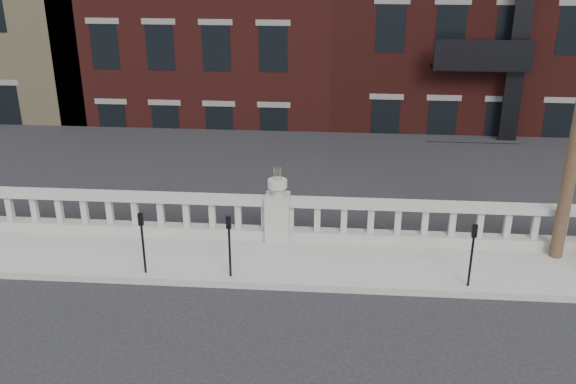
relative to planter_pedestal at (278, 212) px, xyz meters
The scene contains 8 objects.
ground 4.04m from the planter_pedestal, 90.00° to the right, with size 120.00×120.00×0.00m, color black.
sidewalk 1.21m from the planter_pedestal, 90.00° to the right, with size 32.00×2.20×0.15m, color gray.
balustrade 0.19m from the planter_pedestal, ahead, with size 28.00×0.34×1.03m.
planter_pedestal is the anchor object (origin of this frame).
lower_level 19.19m from the planter_pedestal, 88.31° to the left, with size 80.00×44.00×20.80m.
parking_meter_b 3.18m from the planter_pedestal, 145.50° to the right, with size 0.10×0.09×1.36m.
parking_meter_c 1.98m from the planter_pedestal, 114.32° to the right, with size 0.10×0.09×1.36m.
parking_meter_d 4.43m from the planter_pedestal, 23.99° to the right, with size 0.10×0.09×1.36m.
Camera 1 is at (1.31, -9.38, 6.87)m, focal length 40.00 mm.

